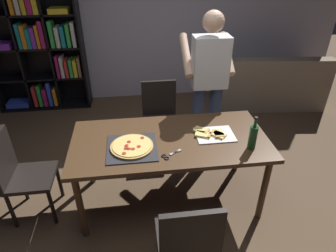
# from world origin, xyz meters

# --- Properties ---
(ground_plane) EXTENTS (12.00, 12.00, 0.00)m
(ground_plane) POSITION_xyz_m (0.00, 0.00, 0.00)
(ground_plane) COLOR brown
(back_wall) EXTENTS (6.40, 0.10, 2.80)m
(back_wall) POSITION_xyz_m (0.00, 2.60, 1.40)
(back_wall) COLOR #BCB7C6
(back_wall) RESTS_ON ground_plane
(dining_table) EXTENTS (1.82, 0.88, 0.75)m
(dining_table) POSITION_xyz_m (0.00, 0.00, 0.68)
(dining_table) COLOR #4C331E
(dining_table) RESTS_ON ground_plane
(chair_near_camera) EXTENTS (0.42, 0.42, 0.90)m
(chair_near_camera) POSITION_xyz_m (-0.00, -0.92, 0.51)
(chair_near_camera) COLOR black
(chair_near_camera) RESTS_ON ground_plane
(chair_far_side) EXTENTS (0.42, 0.42, 0.90)m
(chair_far_side) POSITION_xyz_m (0.00, 0.92, 0.51)
(chair_far_side) COLOR black
(chair_far_side) RESTS_ON ground_plane
(chair_left_end) EXTENTS (0.42, 0.42, 0.90)m
(chair_left_end) POSITION_xyz_m (-1.39, 0.00, 0.51)
(chair_left_end) COLOR black
(chair_left_end) RESTS_ON ground_plane
(couch) EXTENTS (1.78, 1.03, 0.85)m
(couch) POSITION_xyz_m (1.89, 1.99, 0.30)
(couch) COLOR gray
(couch) RESTS_ON ground_plane
(bookshelf) EXTENTS (1.40, 0.35, 1.95)m
(bookshelf) POSITION_xyz_m (-1.68, 2.38, 0.97)
(bookshelf) COLOR black
(bookshelf) RESTS_ON ground_plane
(person_serving_pizza) EXTENTS (0.55, 0.54, 1.75)m
(person_serving_pizza) POSITION_xyz_m (0.52, 0.70, 1.00)
(person_serving_pizza) COLOR #38476B
(person_serving_pizza) RESTS_ON ground_plane
(pepperoni_pizza_on_tray) EXTENTS (0.44, 0.44, 0.04)m
(pepperoni_pizza_on_tray) POSITION_xyz_m (-0.35, -0.10, 0.77)
(pepperoni_pizza_on_tray) COLOR #2D2D33
(pepperoni_pizza_on_tray) RESTS_ON dining_table
(pizza_slices_on_towel) EXTENTS (0.38, 0.29, 0.03)m
(pizza_slices_on_towel) POSITION_xyz_m (0.41, 0.01, 0.76)
(pizza_slices_on_towel) COLOR white
(pizza_slices_on_towel) RESTS_ON dining_table
(wine_bottle) EXTENTS (0.07, 0.07, 0.32)m
(wine_bottle) POSITION_xyz_m (0.69, -0.24, 0.87)
(wine_bottle) COLOR #194723
(wine_bottle) RESTS_ON dining_table
(kitchen_scissors) EXTENTS (0.19, 0.14, 0.01)m
(kitchen_scissors) POSITION_xyz_m (-0.04, -0.25, 0.76)
(kitchen_scissors) COLOR silver
(kitchen_scissors) RESTS_ON dining_table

